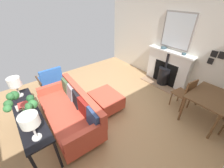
{
  "coord_description": "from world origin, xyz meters",
  "views": [
    {
      "loc": [
        1.44,
        2.36,
        2.61
      ],
      "look_at": [
        -0.53,
        -0.12,
        0.56
      ],
      "focal_mm": 22.79,
      "sensor_mm": 36.0,
      "label": 1
    }
  ],
  "objects": [
    {
      "name": "dining_table",
      "position": [
        -1.78,
        1.79,
        0.62
      ],
      "size": [
        0.99,
        0.77,
        0.72
      ],
      "color": "brown",
      "rests_on": "ground"
    },
    {
      "name": "photo_gallery_row",
      "position": [
        -2.61,
        1.35,
        1.28
      ],
      "size": [
        0.02,
        0.31,
        0.37
      ],
      "color": "black"
    },
    {
      "name": "book_stack",
      "position": [
        1.48,
        -0.33,
        0.78
      ],
      "size": [
        0.28,
        0.2,
        0.05
      ],
      "color": "beige",
      "rests_on": "console_table"
    },
    {
      "name": "fireplace",
      "position": [
        -2.49,
        0.23,
        0.5
      ],
      "size": [
        0.55,
        1.47,
        1.13
      ],
      "color": "#9E7A5B",
      "rests_on": "ground"
    },
    {
      "name": "table_lamp_near_end",
      "position": [
        1.48,
        -0.75,
        1.08
      ],
      "size": [
        0.24,
        0.24,
        0.44
      ],
      "color": "beige",
      "rests_on": "console_table"
    },
    {
      "name": "mantel_bowl_far",
      "position": [
        -2.51,
        0.63,
        1.16
      ],
      "size": [
        0.12,
        0.12,
        0.05
      ],
      "color": "#334C56",
      "rests_on": "fireplace"
    },
    {
      "name": "dining_chair_near_fireplace",
      "position": [
        -1.77,
        1.27,
        0.52
      ],
      "size": [
        0.45,
        0.45,
        0.89
      ],
      "color": "brown",
      "rests_on": "ground"
    },
    {
      "name": "ground_plane",
      "position": [
        0.0,
        0.0,
        -0.0
      ],
      "size": [
        5.37,
        5.22,
        0.01
      ],
      "primitive_type": "cube",
      "color": "tan"
    },
    {
      "name": "mantel_bowl_near",
      "position": [
        -2.51,
        -0.03,
        1.16
      ],
      "size": [
        0.17,
        0.17,
        0.05
      ],
      "color": "#334C56",
      "rests_on": "fireplace"
    },
    {
      "name": "armchair_accent",
      "position": [
        0.62,
        -1.6,
        0.48
      ],
      "size": [
        0.68,
        0.58,
        0.84
      ],
      "color": "#4C3321",
      "rests_on": "ground"
    },
    {
      "name": "sofa",
      "position": [
        0.7,
        -0.08,
        0.35
      ],
      "size": [
        0.94,
        1.97,
        0.79
      ],
      "color": "#B2B2B7",
      "rests_on": "ground"
    },
    {
      "name": "ottoman",
      "position": [
        -0.23,
        -0.0,
        0.25
      ],
      "size": [
        0.67,
        0.8,
        0.41
      ],
      "color": "#B2B2B7",
      "rests_on": "ground"
    },
    {
      "name": "table_lamp_far_end",
      "position": [
        1.48,
        0.58,
        1.12
      ],
      "size": [
        0.26,
        0.26,
        0.47
      ],
      "color": "white",
      "rests_on": "console_table"
    },
    {
      "name": "potted_plant",
      "position": [
        1.49,
        0.28,
        1.14
      ],
      "size": [
        0.42,
        0.43,
        0.65
      ],
      "color": "#99704C",
      "rests_on": "console_table"
    },
    {
      "name": "wall_left",
      "position": [
        -2.69,
        0.0,
        1.41
      ],
      "size": [
        0.12,
        5.22,
        2.83
      ],
      "primitive_type": "cube",
      "color": "silver",
      "rests_on": "ground"
    },
    {
      "name": "mirror_over_mantel",
      "position": [
        -2.6,
        0.23,
        1.69
      ],
      "size": [
        0.04,
        0.91,
        1.0
      ],
      "color": "gray"
    },
    {
      "name": "console_table",
      "position": [
        1.48,
        -0.09,
        0.67
      ],
      "size": [
        0.4,
        1.78,
        0.75
      ],
      "color": "black",
      "rests_on": "ground"
    }
  ]
}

